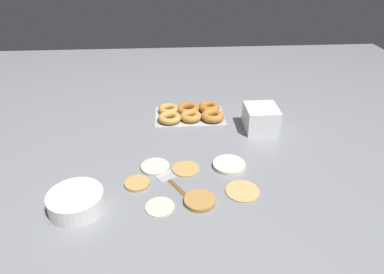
{
  "coord_description": "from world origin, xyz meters",
  "views": [
    {
      "loc": [
        0.07,
        1.03,
        0.74
      ],
      "look_at": [
        -0.01,
        -0.13,
        0.04
      ],
      "focal_mm": 32.0,
      "sensor_mm": 36.0,
      "label": 1
    }
  ],
  "objects_px": {
    "donut_tray": "(191,113)",
    "pancake_3": "(137,183)",
    "pancake_5": "(200,201)",
    "batter_bowl": "(76,202)",
    "pancake_6": "(229,165)",
    "spatula": "(165,175)",
    "pancake_0": "(242,190)",
    "pancake_1": "(160,206)",
    "pancake_2": "(155,167)",
    "container_stack": "(261,118)",
    "pancake_4": "(186,168)"
  },
  "relations": [
    {
      "from": "donut_tray",
      "to": "pancake_3",
      "type": "bearing_deg",
      "value": 66.23
    },
    {
      "from": "pancake_5",
      "to": "donut_tray",
      "type": "bearing_deg",
      "value": -91.09
    },
    {
      "from": "donut_tray",
      "to": "batter_bowl",
      "type": "xyz_separation_m",
      "value": [
        0.39,
        0.6,
        0.01
      ]
    },
    {
      "from": "pancake_3",
      "to": "pancake_5",
      "type": "height_order",
      "value": "pancake_5"
    },
    {
      "from": "pancake_6",
      "to": "spatula",
      "type": "xyz_separation_m",
      "value": [
        0.24,
        0.04,
        -0.01
      ]
    },
    {
      "from": "pancake_0",
      "to": "pancake_1",
      "type": "distance_m",
      "value": 0.28
    },
    {
      "from": "pancake_2",
      "to": "container_stack",
      "type": "bearing_deg",
      "value": -149.93
    },
    {
      "from": "pancake_1",
      "to": "pancake_2",
      "type": "height_order",
      "value": "pancake_2"
    },
    {
      "from": "pancake_0",
      "to": "batter_bowl",
      "type": "bearing_deg",
      "value": 5.01
    },
    {
      "from": "pancake_1",
      "to": "pancake_4",
      "type": "bearing_deg",
      "value": -115.15
    },
    {
      "from": "pancake_0",
      "to": "spatula",
      "type": "xyz_separation_m",
      "value": [
        0.26,
        -0.1,
        -0.0
      ]
    },
    {
      "from": "pancake_5",
      "to": "pancake_6",
      "type": "xyz_separation_m",
      "value": [
        -0.12,
        -0.18,
        0.0
      ]
    },
    {
      "from": "batter_bowl",
      "to": "spatula",
      "type": "xyz_separation_m",
      "value": [
        -0.27,
        -0.15,
        -0.03
      ]
    },
    {
      "from": "pancake_6",
      "to": "batter_bowl",
      "type": "height_order",
      "value": "batter_bowl"
    },
    {
      "from": "pancake_2",
      "to": "container_stack",
      "type": "xyz_separation_m",
      "value": [
        -0.45,
        -0.26,
        0.05
      ]
    },
    {
      "from": "pancake_6",
      "to": "spatula",
      "type": "bearing_deg",
      "value": 8.96
    },
    {
      "from": "pancake_6",
      "to": "pancake_1",
      "type": "bearing_deg",
      "value": 38.58
    },
    {
      "from": "pancake_2",
      "to": "pancake_3",
      "type": "height_order",
      "value": "same"
    },
    {
      "from": "pancake_0",
      "to": "pancake_6",
      "type": "distance_m",
      "value": 0.14
    },
    {
      "from": "pancake_2",
      "to": "pancake_3",
      "type": "relative_size",
      "value": 1.2
    },
    {
      "from": "pancake_6",
      "to": "pancake_5",
      "type": "bearing_deg",
      "value": 56.11
    },
    {
      "from": "container_stack",
      "to": "pancake_1",
      "type": "bearing_deg",
      "value": 47.6
    },
    {
      "from": "pancake_3",
      "to": "pancake_6",
      "type": "xyz_separation_m",
      "value": [
        -0.33,
        -0.08,
        0.0
      ]
    },
    {
      "from": "pancake_2",
      "to": "spatula",
      "type": "xyz_separation_m",
      "value": [
        -0.03,
        0.05,
        -0.0
      ]
    },
    {
      "from": "donut_tray",
      "to": "container_stack",
      "type": "relative_size",
      "value": 2.25
    },
    {
      "from": "batter_bowl",
      "to": "container_stack",
      "type": "relative_size",
      "value": 1.19
    },
    {
      "from": "pancake_3",
      "to": "donut_tray",
      "type": "xyz_separation_m",
      "value": [
        -0.22,
        -0.49,
        0.01
      ]
    },
    {
      "from": "pancake_0",
      "to": "pancake_3",
      "type": "xyz_separation_m",
      "value": [
        0.35,
        -0.06,
        0.0
      ]
    },
    {
      "from": "pancake_2",
      "to": "pancake_3",
      "type": "xyz_separation_m",
      "value": [
        0.06,
        0.09,
        -0.0
      ]
    },
    {
      "from": "pancake_4",
      "to": "batter_bowl",
      "type": "height_order",
      "value": "batter_bowl"
    },
    {
      "from": "pancake_2",
      "to": "pancake_5",
      "type": "relative_size",
      "value": 1.02
    },
    {
      "from": "pancake_1",
      "to": "pancake_4",
      "type": "distance_m",
      "value": 0.22
    },
    {
      "from": "batter_bowl",
      "to": "spatula",
      "type": "bearing_deg",
      "value": -150.85
    },
    {
      "from": "pancake_3",
      "to": "pancake_5",
      "type": "distance_m",
      "value": 0.23
    },
    {
      "from": "pancake_2",
      "to": "pancake_6",
      "type": "relative_size",
      "value": 0.87
    },
    {
      "from": "pancake_2",
      "to": "spatula",
      "type": "distance_m",
      "value": 0.06
    },
    {
      "from": "pancake_1",
      "to": "pancake_6",
      "type": "relative_size",
      "value": 0.77
    },
    {
      "from": "pancake_2",
      "to": "container_stack",
      "type": "relative_size",
      "value": 0.72
    },
    {
      "from": "pancake_0",
      "to": "pancake_5",
      "type": "xyz_separation_m",
      "value": [
        0.15,
        0.04,
        0.0
      ]
    },
    {
      "from": "donut_tray",
      "to": "spatula",
      "type": "xyz_separation_m",
      "value": [
        0.12,
        0.45,
        -0.02
      ]
    },
    {
      "from": "pancake_4",
      "to": "pancake_5",
      "type": "bearing_deg",
      "value": 100.89
    },
    {
      "from": "pancake_0",
      "to": "batter_bowl",
      "type": "xyz_separation_m",
      "value": [
        0.53,
        0.05,
        0.02
      ]
    },
    {
      "from": "pancake_6",
      "to": "donut_tray",
      "type": "xyz_separation_m",
      "value": [
        0.11,
        -0.41,
        0.01
      ]
    },
    {
      "from": "donut_tray",
      "to": "container_stack",
      "type": "height_order",
      "value": "container_stack"
    },
    {
      "from": "pancake_2",
      "to": "donut_tray",
      "type": "height_order",
      "value": "donut_tray"
    },
    {
      "from": "pancake_1",
      "to": "batter_bowl",
      "type": "relative_size",
      "value": 0.53
    },
    {
      "from": "pancake_1",
      "to": "pancake_3",
      "type": "xyz_separation_m",
      "value": [
        0.08,
        -0.12,
        0.0
      ]
    },
    {
      "from": "pancake_1",
      "to": "pancake_3",
      "type": "distance_m",
      "value": 0.14
    },
    {
      "from": "pancake_1",
      "to": "spatula",
      "type": "height_order",
      "value": "pancake_1"
    },
    {
      "from": "batter_bowl",
      "to": "spatula",
      "type": "height_order",
      "value": "batter_bowl"
    }
  ]
}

